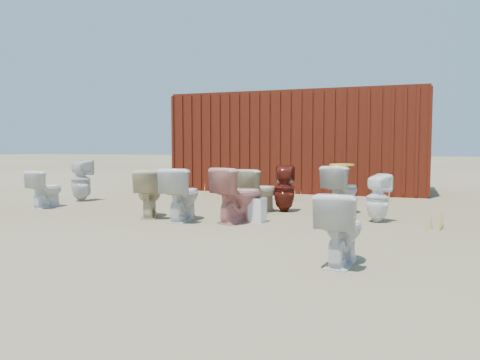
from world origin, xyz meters
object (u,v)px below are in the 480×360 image
(toilet_front_a, at_px, (46,189))
(toilet_front_maroon, at_px, (284,189))
(toilet_front_pink, at_px, (239,195))
(toilet_back_yellowlid, at_px, (341,190))
(toilet_back_beige_left, at_px, (148,193))
(loose_tank, at_px, (249,209))
(toilet_back_a, at_px, (81,180))
(shipping_container, at_px, (301,142))
(toilet_back_e, at_px, (378,198))
(toilet_back_beige_right, at_px, (259,191))
(toilet_front_c, at_px, (182,194))
(toilet_front_e, at_px, (341,228))

(toilet_front_a, height_order, toilet_front_maroon, toilet_front_maroon)
(toilet_front_pink, distance_m, toilet_back_yellowlid, 1.89)
(toilet_back_beige_left, relative_size, loose_tank, 1.49)
(toilet_back_a, bearing_deg, toilet_back_beige_left, 162.09)
(toilet_back_beige_left, distance_m, loose_tank, 1.61)
(shipping_container, xyz_separation_m, toilet_back_e, (2.17, -4.75, -0.85))
(toilet_front_pink, height_order, toilet_back_a, toilet_back_a)
(toilet_front_pink, xyz_separation_m, toilet_back_yellowlid, (1.28, 1.39, -0.01))
(toilet_front_maroon, height_order, toilet_back_yellowlid, toilet_back_yellowlid)
(toilet_front_pink, xyz_separation_m, toilet_back_a, (-3.88, 1.42, 0.02))
(toilet_back_beige_right, distance_m, toilet_back_e, 1.96)
(toilet_front_a, relative_size, toilet_back_e, 0.95)
(toilet_back_beige_left, bearing_deg, toilet_back_a, -56.71)
(toilet_front_a, distance_m, loose_tank, 3.95)
(shipping_container, height_order, toilet_back_e, shipping_container)
(toilet_front_a, xyz_separation_m, toilet_front_c, (2.99, -0.55, 0.06))
(shipping_container, bearing_deg, loose_tank, -85.86)
(toilet_back_a, height_order, loose_tank, toilet_back_a)
(toilet_back_e, bearing_deg, toilet_front_e, 116.57)
(toilet_back_yellowlid, bearing_deg, toilet_back_beige_left, 43.11)
(toilet_front_a, bearing_deg, toilet_front_e, 157.02)
(toilet_front_maroon, height_order, toilet_back_e, toilet_front_maroon)
(toilet_front_c, relative_size, loose_tank, 1.56)
(toilet_back_beige_right, bearing_deg, toilet_back_a, 18.23)
(toilet_front_pink, xyz_separation_m, toilet_front_c, (-0.84, -0.15, -0.01))
(toilet_front_a, bearing_deg, loose_tank, 176.24)
(shipping_container, distance_m, toilet_front_e, 7.71)
(toilet_back_beige_right, xyz_separation_m, toilet_back_yellowlid, (1.31, 0.30, 0.03))
(loose_tank, bearing_deg, toilet_back_a, 171.77)
(toilet_back_beige_left, bearing_deg, toilet_back_e, 165.88)
(toilet_back_beige_left, bearing_deg, toilet_front_maroon, -170.18)
(toilet_front_a, relative_size, toilet_back_a, 0.79)
(toilet_back_beige_left, xyz_separation_m, toilet_back_yellowlid, (2.76, 1.40, 0.02))
(toilet_front_maroon, distance_m, loose_tank, 1.21)
(toilet_front_pink, xyz_separation_m, toilet_back_e, (1.89, 0.69, -0.05))
(toilet_front_c, relative_size, toilet_back_yellowlid, 1.00)
(toilet_back_beige_right, bearing_deg, toilet_front_e, 142.88)
(toilet_front_pink, relative_size, toilet_back_e, 1.14)
(shipping_container, relative_size, toilet_front_c, 7.67)
(toilet_back_a, relative_size, toilet_back_yellowlid, 1.07)
(toilet_front_e, distance_m, toilet_back_a, 6.54)
(shipping_container, distance_m, toilet_front_c, 5.67)
(toilet_front_a, xyz_separation_m, toilet_front_e, (5.54, -2.37, 0.00))
(toilet_front_c, xyz_separation_m, toilet_back_e, (2.73, 0.84, -0.04))
(toilet_back_yellowlid, bearing_deg, toilet_back_e, 146.91)
(toilet_front_a, relative_size, toilet_front_c, 0.85)
(toilet_back_a, relative_size, toilet_back_beige_right, 1.16)
(shipping_container, distance_m, toilet_front_maroon, 4.26)
(shipping_container, bearing_deg, toilet_back_a, -131.91)
(toilet_front_pink, distance_m, toilet_back_beige_left, 1.48)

